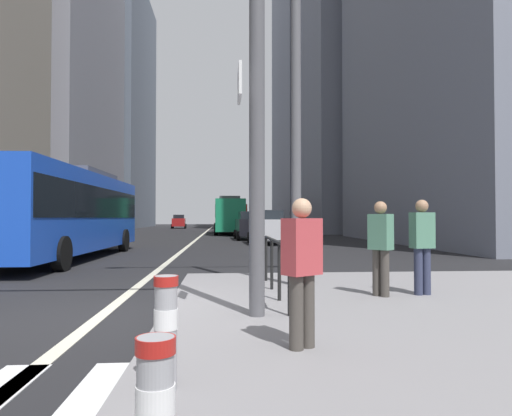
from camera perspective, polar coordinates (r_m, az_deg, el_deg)
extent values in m
plane|color=black|center=(27.34, -8.05, -4.39)|extent=(160.00, 160.00, 0.00)
cube|color=gray|center=(7.35, 26.16, -12.40)|extent=(9.00, 10.00, 0.15)
cube|color=beige|center=(37.31, -6.99, -3.54)|extent=(0.20, 80.00, 0.01)
cube|color=gray|center=(55.46, -24.02, 19.16)|extent=(10.22, 20.74, 41.48)
cube|color=slate|center=(78.05, -17.61, 11.90)|extent=(10.61, 22.80, 38.35)
cube|color=slate|center=(54.77, 13.25, 21.89)|extent=(12.75, 16.06, 45.98)
cube|color=slate|center=(75.04, 8.11, 17.13)|extent=(12.96, 22.08, 50.28)
cube|color=blue|center=(17.96, -22.68, -0.47)|extent=(2.66, 11.86, 2.75)
cube|color=black|center=(17.97, -22.67, 0.63)|extent=(2.70, 11.62, 1.10)
cube|color=#4C4C51|center=(19.72, -20.93, 3.90)|extent=(1.81, 4.28, 0.30)
cylinder|color=black|center=(14.03, -23.22, -5.28)|extent=(0.31, 1.00, 1.00)
cylinder|color=black|center=(21.29, -16.26, -3.91)|extent=(0.31, 1.00, 1.00)
cylinder|color=black|center=(21.95, -22.39, -3.79)|extent=(0.31, 1.00, 1.00)
cube|color=#198456|center=(42.46, -3.44, -0.94)|extent=(2.71, 10.70, 2.75)
cube|color=black|center=(42.47, -3.44, -0.48)|extent=(2.74, 10.49, 1.10)
cube|color=#4C4C51|center=(40.90, -3.37, 1.20)|extent=(1.82, 3.87, 0.30)
cylinder|color=black|center=(45.86, -5.08, -2.49)|extent=(0.32, 1.01, 1.00)
cylinder|color=black|center=(45.93, -2.08, -2.50)|extent=(0.32, 1.01, 1.00)
cylinder|color=black|center=(39.04, -5.06, -2.71)|extent=(0.32, 1.01, 1.00)
cylinder|color=black|center=(39.13, -1.53, -2.72)|extent=(0.32, 1.01, 1.00)
cube|color=red|center=(59.04, -2.50, -1.02)|extent=(2.74, 11.76, 2.75)
cube|color=black|center=(59.05, -2.50, -0.69)|extent=(2.78, 11.52, 1.10)
cube|color=#4C4C51|center=(57.31, -2.48, 0.51)|extent=(1.84, 4.25, 0.30)
cylinder|color=black|center=(62.80, -3.62, -2.15)|extent=(0.32, 1.01, 1.00)
cylinder|color=black|center=(62.82, -1.43, -2.15)|extent=(0.32, 1.01, 1.00)
cylinder|color=black|center=(55.31, -3.72, -2.28)|extent=(0.32, 1.01, 1.00)
cylinder|color=black|center=(55.33, -1.23, -2.28)|extent=(0.32, 1.01, 1.00)
cube|color=maroon|center=(65.52, -9.64, -1.78)|extent=(1.98, 4.18, 1.10)
cube|color=black|center=(65.66, -9.63, -1.07)|extent=(1.60, 2.29, 0.52)
cylinder|color=black|center=(64.09, -8.89, -2.28)|extent=(0.25, 0.65, 0.64)
cylinder|color=black|center=(64.18, -10.52, -2.28)|extent=(0.25, 0.65, 0.64)
cylinder|color=black|center=(66.88, -8.81, -2.24)|extent=(0.25, 0.65, 0.64)
cylinder|color=black|center=(66.96, -10.37, -2.23)|extent=(0.25, 0.65, 0.64)
cube|color=black|center=(31.54, -0.78, -2.40)|extent=(1.94, 4.54, 1.10)
cube|color=black|center=(31.38, -0.75, -0.93)|extent=(1.58, 2.47, 0.52)
cylinder|color=black|center=(33.00, -2.60, -3.30)|extent=(0.24, 0.65, 0.64)
cylinder|color=black|center=(33.16, 0.54, -3.30)|extent=(0.24, 0.65, 0.64)
cylinder|color=black|center=(29.96, -2.24, -3.52)|extent=(0.24, 0.65, 0.64)
cylinder|color=black|center=(30.14, 1.22, -3.50)|extent=(0.24, 0.65, 0.64)
cube|color=silver|center=(26.12, 1.43, -2.65)|extent=(1.93, 4.11, 1.10)
cube|color=black|center=(25.96, 1.48, -0.87)|extent=(1.57, 2.24, 0.52)
cylinder|color=black|center=(27.40, -0.84, -3.73)|extent=(0.24, 0.65, 0.64)
cylinder|color=black|center=(27.63, 2.93, -3.71)|extent=(0.24, 0.65, 0.64)
cylinder|color=black|center=(24.67, -0.24, -4.01)|extent=(0.24, 0.65, 0.64)
cylinder|color=black|center=(24.92, 3.93, -3.98)|extent=(0.24, 0.65, 0.64)
cylinder|color=#515156|center=(6.57, 0.11, 13.18)|extent=(0.22, 0.22, 6.00)
cube|color=white|center=(6.43, -2.07, 15.34)|extent=(0.04, 0.60, 0.44)
cylinder|color=#56565B|center=(9.61, 5.03, 14.68)|extent=(0.20, 0.20, 8.00)
cylinder|color=white|center=(2.42, -12.51, -22.40)|extent=(0.19, 0.19, 0.14)
cylinder|color=#B21E19|center=(2.34, -12.48, -16.45)|extent=(0.20, 0.20, 0.08)
cylinder|color=#99999E|center=(3.82, -11.24, -15.07)|extent=(0.18, 0.18, 0.90)
cylinder|color=white|center=(3.79, -11.23, -13.48)|extent=(0.19, 0.19, 0.16)
cylinder|color=#B21E19|center=(3.74, -11.21, -8.94)|extent=(0.20, 0.20, 0.08)
cylinder|color=black|center=(6.43, 4.25, -9.19)|extent=(0.06, 0.06, 0.95)
cylinder|color=black|center=(7.58, 2.94, -7.97)|extent=(0.06, 0.06, 0.95)
cylinder|color=black|center=(8.75, 1.99, -7.07)|extent=(0.06, 0.06, 0.95)
cylinder|color=black|center=(9.91, 1.27, -6.39)|extent=(0.06, 0.06, 0.95)
cylinder|color=black|center=(8.13, 2.43, -4.16)|extent=(0.06, 3.53, 0.06)
cylinder|color=#2D334C|center=(8.70, 20.58, -7.44)|extent=(0.15, 0.15, 0.82)
cylinder|color=#2D334C|center=(8.61, 19.69, -7.51)|extent=(0.15, 0.15, 0.82)
cube|color=#4C7F66|center=(8.61, 20.10, -2.64)|extent=(0.41, 0.30, 0.64)
sphere|color=#9E7556|center=(8.61, 20.08, 0.23)|extent=(0.23, 0.23, 0.23)
cylinder|color=#423D38|center=(4.95, 6.48, -12.65)|extent=(0.15, 0.15, 0.77)
cylinder|color=#423D38|center=(4.85, 5.08, -12.91)|extent=(0.15, 0.15, 0.77)
cube|color=#B73D42|center=(4.81, 5.77, -4.82)|extent=(0.45, 0.41, 0.59)
sphere|color=tan|center=(4.80, 5.76, -0.03)|extent=(0.21, 0.21, 0.21)
cylinder|color=#423D38|center=(8.24, 15.86, -7.89)|extent=(0.15, 0.15, 0.81)
cylinder|color=#423D38|center=(8.32, 14.91, -7.82)|extent=(0.15, 0.15, 0.81)
cube|color=#4C7F66|center=(8.23, 15.35, -2.90)|extent=(0.42, 0.45, 0.62)
sphere|color=#9E7556|center=(8.22, 15.34, 0.05)|extent=(0.22, 0.22, 0.22)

